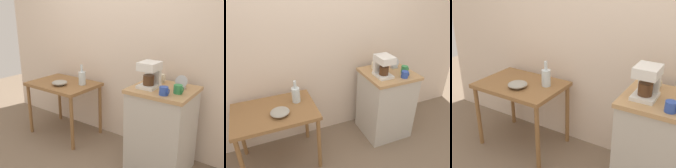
{
  "view_description": "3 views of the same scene",
  "coord_description": "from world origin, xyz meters",
  "views": [
    {
      "loc": [
        1.78,
        -2.23,
        1.68
      ],
      "look_at": [
        0.18,
        -0.0,
        0.86
      ],
      "focal_mm": 41.29,
      "sensor_mm": 36.0,
      "label": 1
    },
    {
      "loc": [
        -0.76,
        -1.97,
        2.05
      ],
      "look_at": [
        0.05,
        -0.03,
        0.93
      ],
      "focal_mm": 34.8,
      "sensor_mm": 36.0,
      "label": 2
    },
    {
      "loc": [
        1.15,
        -2.01,
        1.85
      ],
      "look_at": [
        -0.12,
        0.03,
        0.84
      ],
      "focal_mm": 45.17,
      "sensor_mm": 36.0,
      "label": 3
    }
  ],
  "objects": [
    {
      "name": "mug_blue",
      "position": [
        0.86,
        -0.15,
        0.95
      ],
      "size": [
        0.09,
        0.08,
        0.08
      ],
      "color": "#2D4CAD",
      "rests_on": "kitchen_counter"
    },
    {
      "name": "wooden_table",
      "position": [
        -0.65,
        0.04,
        0.63
      ],
      "size": [
        0.87,
        0.62,
        0.72
      ],
      "color": "olive",
      "rests_on": "ground_plane"
    },
    {
      "name": "ground_plane",
      "position": [
        0.0,
        0.0,
        0.0
      ],
      "size": [
        8.0,
        8.0,
        0.0
      ],
      "primitive_type": "plane",
      "color": "#7A6651"
    },
    {
      "name": "kitchen_counter",
      "position": [
        0.77,
        0.04,
        0.46
      ],
      "size": [
        0.61,
        0.58,
        0.91
      ],
      "color": "#BCB7AD",
      "rests_on": "ground_plane"
    },
    {
      "name": "bowl_stoneware",
      "position": [
        -0.6,
        -0.07,
        0.76
      ],
      "size": [
        0.19,
        0.19,
        0.06
      ],
      "color": "#9E998C",
      "rests_on": "wooden_table"
    },
    {
      "name": "back_wall",
      "position": [
        0.1,
        0.46,
        1.4
      ],
      "size": [
        4.4,
        0.1,
        2.8
      ],
      "primitive_type": "cube",
      "color": "beige",
      "rests_on": "ground_plane"
    },
    {
      "name": "mug_small_cream",
      "position": [
        0.67,
        0.21,
        0.95
      ],
      "size": [
        0.08,
        0.07,
        0.09
      ],
      "color": "beige",
      "rests_on": "kitchen_counter"
    },
    {
      "name": "coffee_maker",
      "position": [
        0.64,
        -0.0,
        1.05
      ],
      "size": [
        0.18,
        0.22,
        0.26
      ],
      "color": "white",
      "rests_on": "kitchen_counter"
    },
    {
      "name": "glass_carafe_vase",
      "position": [
        -0.39,
        0.12,
        0.82
      ],
      "size": [
        0.09,
        0.09,
        0.26
      ],
      "color": "silver",
      "rests_on": "wooden_table"
    }
  ]
}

